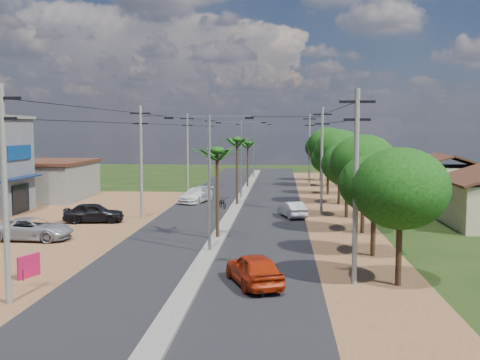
{
  "coord_description": "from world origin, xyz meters",
  "views": [
    {
      "loc": [
        4.13,
        -31.69,
        7.19
      ],
      "look_at": [
        0.72,
        14.0,
        3.0
      ],
      "focal_mm": 42.0,
      "sensor_mm": 36.0,
      "label": 1
    }
  ],
  "objects_px": {
    "car_silver_mid": "(292,210)",
    "car_white_far": "(196,196)",
    "moto_rider_east": "(256,284)",
    "car_red_near": "(254,270)",
    "car_parked_dark": "(94,213)",
    "roadside_sign": "(29,267)",
    "car_parked_silver": "(32,230)"
  },
  "relations": [
    {
      "from": "car_silver_mid",
      "to": "car_white_far",
      "type": "distance_m",
      "value": 12.56
    },
    {
      "from": "car_silver_mid",
      "to": "moto_rider_east",
      "type": "height_order",
      "value": "car_silver_mid"
    },
    {
      "from": "car_red_near",
      "to": "car_parked_dark",
      "type": "xyz_separation_m",
      "value": [
        -13.09,
        16.38,
        0.02
      ]
    },
    {
      "from": "car_parked_dark",
      "to": "car_red_near",
      "type": "bearing_deg",
      "value": -150.37
    },
    {
      "from": "car_red_near",
      "to": "car_parked_dark",
      "type": "height_order",
      "value": "car_parked_dark"
    },
    {
      "from": "car_silver_mid",
      "to": "roadside_sign",
      "type": "distance_m",
      "value": 23.43
    },
    {
      "from": "car_parked_dark",
      "to": "roadside_sign",
      "type": "xyz_separation_m",
      "value": [
        2.2,
        -15.86,
        -0.2
      ]
    },
    {
      "from": "car_silver_mid",
      "to": "car_red_near",
      "type": "bearing_deg",
      "value": 67.25
    },
    {
      "from": "car_parked_silver",
      "to": "moto_rider_east",
      "type": "distance_m",
      "value": 18.38
    },
    {
      "from": "car_white_far",
      "to": "car_parked_dark",
      "type": "distance_m",
      "value": 13.6
    },
    {
      "from": "car_parked_silver",
      "to": "car_parked_dark",
      "type": "bearing_deg",
      "value": -11.66
    },
    {
      "from": "car_red_near",
      "to": "car_white_far",
      "type": "xyz_separation_m",
      "value": [
        -7.08,
        28.58,
        -0.04
      ]
    },
    {
      "from": "car_red_near",
      "to": "car_parked_dark",
      "type": "bearing_deg",
      "value": -71.88
    },
    {
      "from": "roadside_sign",
      "to": "car_parked_silver",
      "type": "bearing_deg",
      "value": 134.66
    },
    {
      "from": "car_silver_mid",
      "to": "car_parked_silver",
      "type": "xyz_separation_m",
      "value": [
        -16.88,
        -10.6,
        0.07
      ]
    },
    {
      "from": "car_white_far",
      "to": "car_parked_dark",
      "type": "height_order",
      "value": "car_parked_dark"
    },
    {
      "from": "car_parked_silver",
      "to": "roadside_sign",
      "type": "relative_size",
      "value": 3.94
    },
    {
      "from": "car_red_near",
      "to": "car_parked_dark",
      "type": "relative_size",
      "value": 0.98
    },
    {
      "from": "car_parked_dark",
      "to": "roadside_sign",
      "type": "bearing_deg",
      "value": 178.91
    },
    {
      "from": "car_parked_dark",
      "to": "roadside_sign",
      "type": "distance_m",
      "value": 16.01
    },
    {
      "from": "car_parked_silver",
      "to": "roadside_sign",
      "type": "bearing_deg",
      "value": -154.55
    },
    {
      "from": "car_red_near",
      "to": "car_parked_silver",
      "type": "distance_m",
      "value": 17.52
    },
    {
      "from": "moto_rider_east",
      "to": "roadside_sign",
      "type": "height_order",
      "value": "roadside_sign"
    },
    {
      "from": "roadside_sign",
      "to": "car_red_near",
      "type": "bearing_deg",
      "value": 18.32
    },
    {
      "from": "car_parked_dark",
      "to": "roadside_sign",
      "type": "height_order",
      "value": "car_parked_dark"
    },
    {
      "from": "car_red_near",
      "to": "moto_rider_east",
      "type": "distance_m",
      "value": 1.33
    },
    {
      "from": "car_parked_dark",
      "to": "moto_rider_east",
      "type": "height_order",
      "value": "car_parked_dark"
    },
    {
      "from": "car_red_near",
      "to": "car_silver_mid",
      "type": "xyz_separation_m",
      "value": [
        2.11,
        20.02,
        -0.1
      ]
    },
    {
      "from": "car_silver_mid",
      "to": "roadside_sign",
      "type": "xyz_separation_m",
      "value": [
        -13.0,
        -19.49,
        -0.08
      ]
    },
    {
      "from": "car_red_near",
      "to": "car_parked_dark",
      "type": "distance_m",
      "value": 20.97
    },
    {
      "from": "car_silver_mid",
      "to": "car_parked_silver",
      "type": "height_order",
      "value": "car_parked_silver"
    },
    {
      "from": "car_red_near",
      "to": "moto_rider_east",
      "type": "xyz_separation_m",
      "value": [
        0.17,
        -1.29,
        -0.27
      ]
    }
  ]
}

